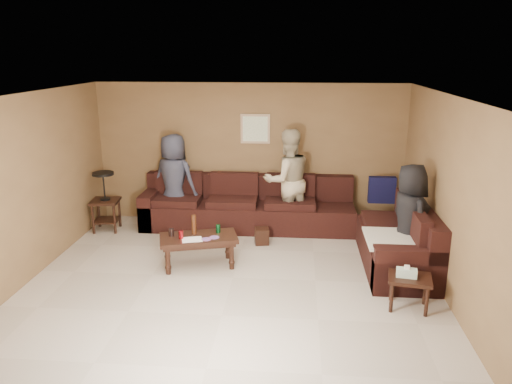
% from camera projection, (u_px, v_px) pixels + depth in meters
% --- Properties ---
extents(room, '(5.60, 5.50, 2.50)m').
position_uv_depth(room, '(231.00, 160.00, 6.45)').
color(room, '#BAAE9D').
rests_on(room, ground).
extents(sectional_sofa, '(4.65, 2.90, 0.97)m').
position_uv_depth(sectional_sofa, '(293.00, 221.00, 8.20)').
color(sectional_sofa, black).
rests_on(sectional_sofa, ground).
extents(coffee_table, '(1.21, 0.83, 0.74)m').
position_uv_depth(coffee_table, '(198.00, 241.00, 7.18)').
color(coffee_table, black).
rests_on(coffee_table, ground).
extents(end_table_left, '(0.50, 0.50, 1.04)m').
position_uv_depth(end_table_left, '(105.00, 200.00, 8.60)').
color(end_table_left, black).
rests_on(end_table_left, ground).
extents(side_table_right, '(0.56, 0.49, 0.56)m').
position_uv_depth(side_table_right, '(409.00, 280.00, 5.99)').
color(side_table_right, black).
rests_on(side_table_right, ground).
extents(waste_bin, '(0.25, 0.25, 0.26)m').
position_uv_depth(waste_bin, '(262.00, 236.00, 8.09)').
color(waste_bin, black).
rests_on(waste_bin, ground).
extents(wall_art, '(0.52, 0.04, 0.52)m').
position_uv_depth(wall_art, '(255.00, 129.00, 8.81)').
color(wall_art, tan).
rests_on(wall_art, ground).
extents(person_left, '(0.93, 0.74, 1.65)m').
position_uv_depth(person_left, '(174.00, 180.00, 8.79)').
color(person_left, '#313344').
rests_on(person_left, ground).
extents(person_middle, '(1.05, 0.94, 1.77)m').
position_uv_depth(person_middle, '(288.00, 180.00, 8.55)').
color(person_middle, '#BBAD8B').
rests_on(person_middle, ground).
extents(person_right, '(0.71, 0.88, 1.56)m').
position_uv_depth(person_right, '(409.00, 219.00, 6.91)').
color(person_right, black).
rests_on(person_right, ground).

